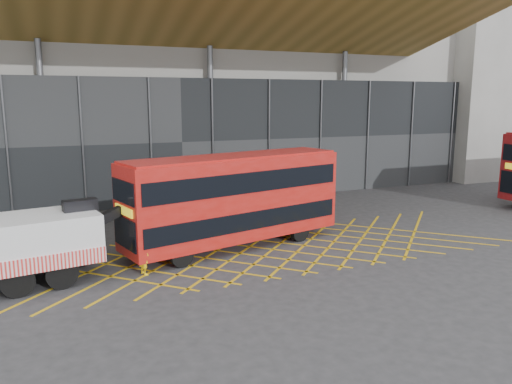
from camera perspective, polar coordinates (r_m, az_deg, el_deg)
name	(u,v)px	position (r m, az deg, el deg)	size (l,w,h in m)	color
ground_plane	(205,258)	(21.63, -5.87, -7.51)	(120.00, 120.00, 0.00)	#2C2D2F
road_markings	(273,249)	(22.70, 1.93, -6.56)	(23.16, 7.16, 0.01)	gold
construction_building	(156,68)	(38.96, -11.41, 13.75)	(55.00, 23.97, 18.00)	gray
east_building	(485,63)	(52.14, 24.70, 13.29)	(15.00, 12.00, 20.00)	gray
bus_towed	(234,197)	(22.52, -2.49, -0.55)	(10.66, 4.80, 4.24)	#AD140F
worker	(144,254)	(19.83, -12.73, -6.91)	(0.60, 0.39, 1.65)	yellow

